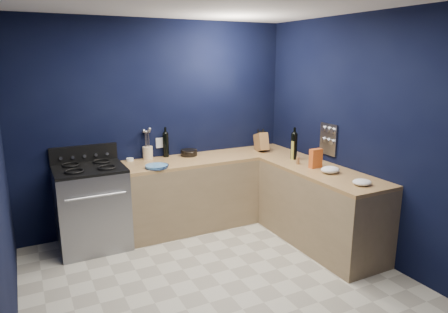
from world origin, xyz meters
TOP-DOWN VIEW (x-y plane):
  - floor at (0.00, 0.00)m, footprint 3.50×3.50m
  - wall_back at (0.00, 1.76)m, footprint 3.50×0.02m
  - wall_right at (1.76, 0.00)m, footprint 0.02×3.50m
  - wall_front at (0.00, -1.76)m, footprint 3.50×0.02m
  - cab_back at (0.60, 1.44)m, footprint 2.30×0.63m
  - top_back at (0.60, 1.44)m, footprint 2.30×0.63m
  - cab_right at (1.44, 0.29)m, footprint 0.63×1.67m
  - top_right at (1.44, 0.29)m, footprint 0.63×1.67m
  - gas_range at (-0.93, 1.42)m, footprint 0.76×0.66m
  - oven_door at (-0.93, 1.10)m, footprint 0.59×0.02m
  - cooktop at (-0.93, 1.42)m, footprint 0.76×0.66m
  - backguard at (-0.93, 1.72)m, footprint 0.76×0.06m
  - spice_panel at (1.74, 0.55)m, footprint 0.02×0.28m
  - wall_outlet at (0.00, 1.74)m, footprint 0.09×0.02m
  - plate_stack at (-0.21, 1.23)m, footprint 0.35×0.35m
  - ramekin at (-0.40, 1.69)m, footprint 0.11×0.11m
  - utensil_crock at (-0.17, 1.69)m, footprint 0.15×0.15m
  - wine_bottle_back at (0.07, 1.69)m, footprint 0.08×0.08m
  - lemon_basket at (0.35, 1.61)m, footprint 0.22×0.22m
  - knife_block at (1.34, 1.43)m, footprint 0.17×0.30m
  - wine_bottle_right at (1.45, 0.84)m, footprint 0.10×0.10m
  - oil_bottle at (1.43, 0.84)m, footprint 0.06×0.06m
  - spice_jar_near at (1.35, 0.62)m, footprint 0.04×0.04m
  - spice_jar_far at (1.50, 0.41)m, footprint 0.07×0.07m
  - crouton_bag at (1.43, 0.40)m, footprint 0.15×0.08m
  - towel_front at (1.43, 0.15)m, footprint 0.26×0.24m
  - towel_end at (1.42, -0.33)m, footprint 0.24×0.23m

SIDE VIEW (x-z plane):
  - floor at x=0.00m, z-range -0.02..0.00m
  - cab_back at x=0.60m, z-range 0.00..0.86m
  - cab_right at x=1.44m, z-range 0.00..0.86m
  - oven_door at x=-0.93m, z-range 0.24..0.66m
  - gas_range at x=-0.93m, z-range 0.00..0.92m
  - top_back at x=0.60m, z-range 0.86..0.90m
  - top_right at x=1.44m, z-range 0.86..0.90m
  - plate_stack at x=-0.21m, z-range 0.90..0.93m
  - ramekin at x=-0.40m, z-range 0.90..0.93m
  - towel_end at x=1.42m, z-range 0.90..0.96m
  - cooktop at x=-0.93m, z-range 0.92..0.95m
  - towel_front at x=1.43m, z-range 0.90..0.97m
  - lemon_basket at x=0.35m, z-range 0.90..0.98m
  - spice_jar_near at x=1.35m, z-range 0.90..0.99m
  - spice_jar_far at x=1.50m, z-range 0.90..1.00m
  - utensil_crock at x=-0.17m, z-range 0.90..1.06m
  - crouton_bag at x=1.43m, z-range 0.90..1.12m
  - oil_bottle at x=1.43m, z-range 0.90..1.14m
  - knife_block at x=1.34m, z-range 0.87..1.17m
  - backguard at x=-0.93m, z-range 0.94..1.14m
  - wine_bottle_back at x=0.07m, z-range 0.90..1.21m
  - wine_bottle_right at x=1.45m, z-range 0.90..1.22m
  - wall_outlet at x=0.00m, z-range 1.02..1.15m
  - spice_panel at x=1.74m, z-range 0.99..1.37m
  - wall_back at x=0.00m, z-range 0.00..2.60m
  - wall_right at x=1.76m, z-range 0.00..2.60m
  - wall_front at x=0.00m, z-range 0.00..2.60m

